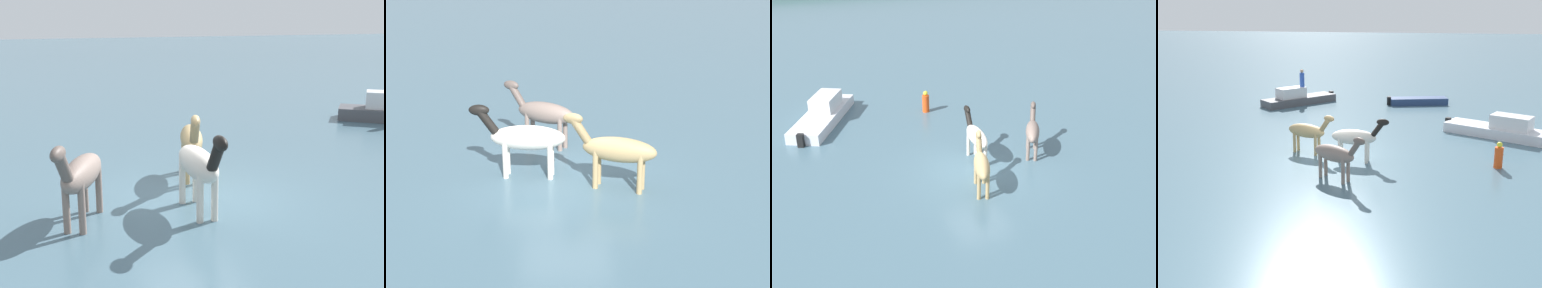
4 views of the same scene
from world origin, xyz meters
TOP-DOWN VIEW (x-y plane):
  - ground_plane at (0.00, 0.00)m, footprint 199.43×199.43m
  - horse_dun_straggler at (-0.50, -1.29)m, footprint 1.16×2.45m
  - horse_gray_outer at (0.35, 1.08)m, footprint 0.75×2.57m
  - horse_rear_stallion at (2.80, 0.67)m, footprint 1.58×2.36m

SIDE VIEW (x-z plane):
  - ground_plane at x=0.00m, z-range 0.00..0.00m
  - horse_dun_straggler at x=-0.50m, z-range 0.10..2.01m
  - horse_rear_stallion at x=2.80m, z-range 0.10..2.04m
  - horse_gray_outer at x=0.35m, z-range 0.10..2.09m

